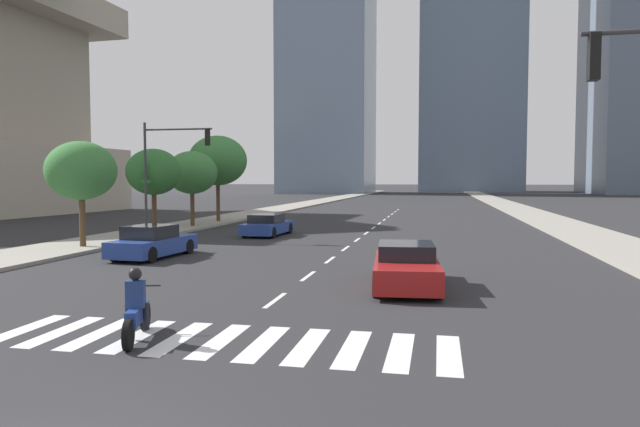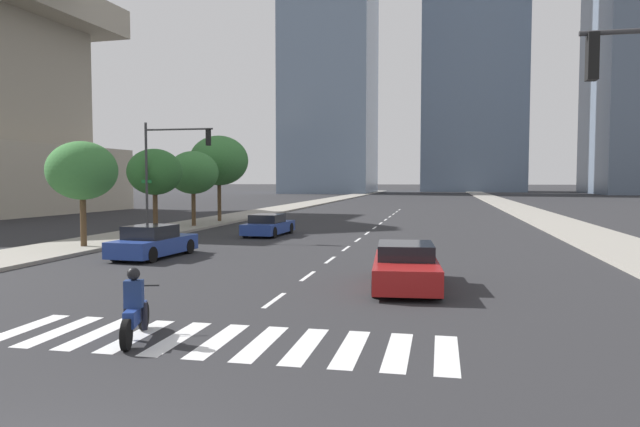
{
  "view_description": "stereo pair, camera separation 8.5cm",
  "coord_description": "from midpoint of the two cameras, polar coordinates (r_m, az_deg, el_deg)",
  "views": [
    {
      "loc": [
        4.27,
        -5.17,
        3.24
      ],
      "look_at": [
        0.0,
        15.65,
        2.0
      ],
      "focal_mm": 32.42,
      "sensor_mm": 36.0,
      "label": 1
    },
    {
      "loc": [
        4.36,
        -5.16,
        3.24
      ],
      "look_at": [
        0.0,
        15.65,
        2.0
      ],
      "focal_mm": 32.42,
      "sensor_mm": 36.0,
      "label": 2
    }
  ],
  "objects": [
    {
      "name": "sedan_red_1",
      "position": [
        17.7,
        8.36,
        -5.23
      ],
      "size": [
        2.25,
        4.87,
        1.31
      ],
      "rotation": [
        0.0,
        0.0,
        -1.49
      ],
      "color": "maroon",
      "rests_on": "ground"
    },
    {
      "name": "motorcycle_trailing",
      "position": [
        12.43,
        -17.82,
        -9.18
      ],
      "size": [
        0.92,
        2.09,
        1.49
      ],
      "rotation": [
        0.0,
        0.0,
        1.87
      ],
      "color": "black",
      "rests_on": "ground"
    },
    {
      "name": "crosswalk_near",
      "position": [
        12.09,
        -10.01,
        -12.25
      ],
      "size": [
        9.45,
        2.57,
        0.01
      ],
      "color": "silver",
      "rests_on": "ground"
    },
    {
      "name": "sidewalk_west",
      "position": [
        39.22,
        -14.24,
        -1.39
      ],
      "size": [
        4.0,
        260.0,
        0.15
      ],
      "primitive_type": "cube",
      "color": "gray",
      "rests_on": "ground"
    },
    {
      "name": "street_tree_third",
      "position": [
        39.76,
        -12.58,
        3.95
      ],
      "size": [
        3.38,
        3.38,
        5.02
      ],
      "color": "#4C3823",
      "rests_on": "sidewalk_west"
    },
    {
      "name": "street_tree_nearest",
      "position": [
        28.99,
        -22.58,
        3.91
      ],
      "size": [
        3.2,
        3.2,
        4.88
      ],
      "color": "#4C3823",
      "rests_on": "sidewalk_west"
    },
    {
      "name": "traffic_signal_far",
      "position": [
        32.65,
        -14.78,
        5.22
      ],
      "size": [
        4.21,
        0.28,
        6.23
      ],
      "color": "#333335",
      "rests_on": "sidewalk_west"
    },
    {
      "name": "sidewalk_east",
      "position": [
        36.3,
        25.0,
        -1.97
      ],
      "size": [
        4.0,
        260.0,
        0.15
      ],
      "primitive_type": "cube",
      "color": "gray",
      "rests_on": "ground"
    },
    {
      "name": "lane_divider_center",
      "position": [
        39.19,
        5.24,
        -1.41
      ],
      "size": [
        0.14,
        50.0,
        0.01
      ],
      "color": "silver",
      "rests_on": "ground"
    },
    {
      "name": "street_tree_fourth",
      "position": [
        44.05,
        -10.12,
        5.16
      ],
      "size": [
        4.37,
        4.37,
        6.39
      ],
      "color": "#4C3823",
      "rests_on": "sidewalk_west"
    },
    {
      "name": "sedan_blue_2",
      "position": [
        25.1,
        -16.3,
        -2.78
      ],
      "size": [
        2.13,
        4.48,
        1.36
      ],
      "rotation": [
        0.0,
        0.0,
        1.49
      ],
      "color": "navy",
      "rests_on": "ground"
    },
    {
      "name": "sedan_blue_0",
      "position": [
        33.75,
        -5.28,
        -1.19
      ],
      "size": [
        2.07,
        4.56,
        1.25
      ],
      "rotation": [
        0.0,
        0.0,
        1.52
      ],
      "color": "navy",
      "rests_on": "ground"
    },
    {
      "name": "street_tree_second",
      "position": [
        34.96,
        -16.17,
        3.95
      ],
      "size": [
        3.15,
        3.15,
        4.89
      ],
      "color": "#4C3823",
      "rests_on": "sidewalk_west"
    }
  ]
}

